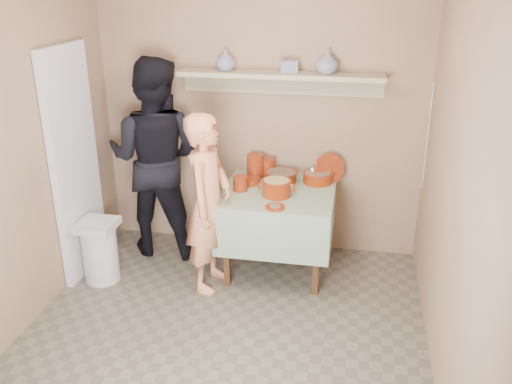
% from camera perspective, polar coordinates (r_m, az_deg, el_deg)
% --- Properties ---
extents(ground, '(3.50, 3.50, 0.00)m').
position_cam_1_polar(ground, '(4.06, -4.20, -16.42)').
color(ground, '#625A4D').
rests_on(ground, ground).
extents(tile_panel, '(0.06, 0.70, 2.00)m').
position_cam_1_polar(tile_panel, '(4.88, -18.50, 2.73)').
color(tile_panel, silver).
rests_on(tile_panel, ground).
extents(plate_stack_a, '(0.16, 0.16, 0.22)m').
position_cam_1_polar(plate_stack_a, '(4.99, -0.06, 2.74)').
color(plate_stack_a, maroon).
rests_on(plate_stack_a, serving_table).
extents(plate_stack_b, '(0.14, 0.14, 0.17)m').
position_cam_1_polar(plate_stack_b, '(5.03, 1.17, 2.63)').
color(plate_stack_b, maroon).
rests_on(plate_stack_b, serving_table).
extents(bowl_stack, '(0.13, 0.13, 0.13)m').
position_cam_1_polar(bowl_stack, '(4.70, -1.68, 0.91)').
color(bowl_stack, maroon).
rests_on(bowl_stack, serving_table).
extents(empty_bowl, '(0.19, 0.19, 0.05)m').
position_cam_1_polar(empty_bowl, '(4.86, -0.64, 1.17)').
color(empty_bowl, maroon).
rests_on(empty_bowl, serving_table).
extents(propped_lid, '(0.30, 0.19, 0.28)m').
position_cam_1_polar(propped_lid, '(4.93, 7.69, 2.43)').
color(propped_lid, maroon).
rests_on(propped_lid, serving_table).
extents(vase_right, '(0.22, 0.22, 0.20)m').
position_cam_1_polar(vase_right, '(4.75, 7.49, 13.40)').
color(vase_right, navy).
rests_on(vase_right, wall_shelf).
extents(vase_left, '(0.24, 0.24, 0.18)m').
position_cam_1_polar(vase_left, '(4.89, -3.23, 13.70)').
color(vase_left, navy).
rests_on(vase_left, wall_shelf).
extents(ceramic_box, '(0.17, 0.14, 0.11)m').
position_cam_1_polar(ceramic_box, '(4.78, 3.45, 13.04)').
color(ceramic_box, navy).
rests_on(ceramic_box, wall_shelf).
extents(person_cook, '(0.42, 0.59, 1.52)m').
position_cam_1_polar(person_cook, '(4.47, -4.99, -1.22)').
color(person_cook, '#E79064').
rests_on(person_cook, ground).
extents(person_helper, '(0.91, 0.71, 1.86)m').
position_cam_1_polar(person_helper, '(5.10, -10.55, 3.52)').
color(person_helper, black).
rests_on(person_helper, ground).
extents(room_shell, '(3.04, 3.54, 2.62)m').
position_cam_1_polar(room_shell, '(3.31, -4.98, 5.98)').
color(room_shell, '#98785D').
rests_on(room_shell, ground).
extents(serving_table, '(0.97, 0.97, 0.76)m').
position_cam_1_polar(serving_table, '(4.77, 2.35, -1.15)').
color(serving_table, '#4C2D16').
rests_on(serving_table, ground).
extents(cazuela_meat_a, '(0.30, 0.30, 0.10)m').
position_cam_1_polar(cazuela_meat_a, '(4.90, 2.63, 1.73)').
color(cazuela_meat_a, maroon).
rests_on(cazuela_meat_a, serving_table).
extents(cazuela_meat_b, '(0.28, 0.28, 0.10)m').
position_cam_1_polar(cazuela_meat_b, '(4.90, 6.51, 1.63)').
color(cazuela_meat_b, maroon).
rests_on(cazuela_meat_b, serving_table).
extents(ladle, '(0.08, 0.26, 0.19)m').
position_cam_1_polar(ladle, '(4.91, 6.01, 2.31)').
color(ladle, silver).
rests_on(ladle, cazuela_meat_b).
extents(cazuela_rice, '(0.33, 0.25, 0.14)m').
position_cam_1_polar(cazuela_rice, '(4.58, 2.17, 0.59)').
color(cazuela_rice, maroon).
rests_on(cazuela_rice, serving_table).
extents(front_plate, '(0.16, 0.16, 0.03)m').
position_cam_1_polar(front_plate, '(4.36, 2.03, -1.58)').
color(front_plate, maroon).
rests_on(front_plate, serving_table).
extents(wall_shelf, '(1.80, 0.25, 0.21)m').
position_cam_1_polar(wall_shelf, '(4.83, 2.61, 11.96)').
color(wall_shelf, tan).
rests_on(wall_shelf, room_shell).
extents(trash_bin, '(0.32, 0.32, 0.56)m').
position_cam_1_polar(trash_bin, '(4.92, -16.09, -5.95)').
color(trash_bin, silver).
rests_on(trash_bin, ground).
extents(electrical_cord, '(0.01, 0.05, 0.90)m').
position_cam_1_polar(electrical_cord, '(4.75, 17.62, 5.52)').
color(electrical_cord, silver).
rests_on(electrical_cord, wall_shelf).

